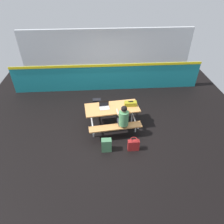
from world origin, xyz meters
name	(u,v)px	position (x,y,z in m)	size (l,w,h in m)	color
ground_plane	(111,125)	(0.00, 0.00, -0.01)	(10.00, 10.00, 0.02)	black
accent_backdrop	(107,63)	(0.00, 2.48, 1.25)	(8.00, 0.14, 2.60)	teal
picnic_table_main	(112,111)	(0.03, 0.00, 0.57)	(1.84, 1.72, 0.74)	tan
student_nearer	(123,118)	(0.34, -0.53, 0.71)	(0.39, 0.54, 1.21)	#2D2D38
laptop_silver	(104,106)	(-0.22, 0.01, 0.79)	(0.34, 0.25, 0.22)	silver
toolbox_grey	(131,104)	(0.66, 0.07, 0.81)	(0.40, 0.18, 0.18)	olive
backpack_dark	(97,104)	(-0.48, 0.98, 0.22)	(0.30, 0.22, 0.44)	black
tote_bag_bright	(133,145)	(0.59, -1.21, 0.19)	(0.34, 0.21, 0.43)	maroon
satchel_spare	(106,145)	(-0.21, -1.18, 0.22)	(0.30, 0.22, 0.44)	#3F724C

